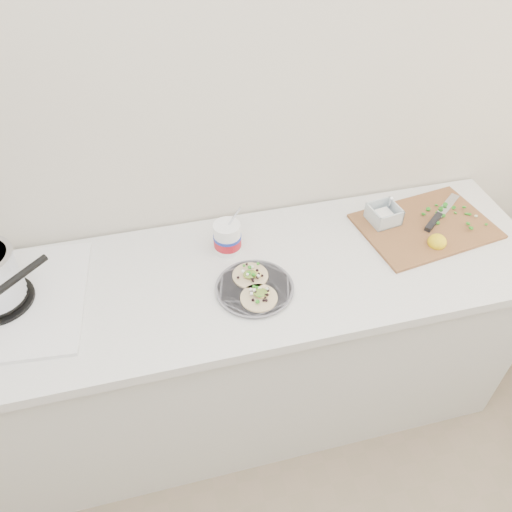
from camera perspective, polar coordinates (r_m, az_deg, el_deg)
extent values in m
cube|color=beige|center=(1.74, -8.13, 13.79)|extent=(3.50, 0.05, 2.60)
cube|color=silver|center=(2.11, -4.64, -11.27)|extent=(2.40, 0.62, 0.86)
cube|color=silver|center=(1.75, -5.35, -3.29)|extent=(2.44, 0.66, 0.04)
cube|color=silver|center=(1.85, -27.11, -4.77)|extent=(0.58, 0.55, 0.01)
cylinder|color=black|center=(1.84, -27.24, -4.49)|extent=(0.22, 0.22, 0.01)
cylinder|color=slate|center=(1.69, -0.17, -3.73)|extent=(0.25, 0.25, 0.01)
cylinder|color=slate|center=(1.69, -0.17, -3.62)|extent=(0.27, 0.27, 0.00)
cylinder|color=white|center=(1.80, -3.30, 2.11)|extent=(0.10, 0.10, 0.12)
cylinder|color=#AD1320|center=(1.81, -3.28, 1.82)|extent=(0.10, 0.10, 0.04)
cylinder|color=#192D99|center=(1.80, -3.30, 2.25)|extent=(0.10, 0.10, 0.01)
cube|color=brown|center=(2.04, 18.79, 3.27)|extent=(0.54, 0.42, 0.01)
cube|color=white|center=(2.00, 14.34, 4.40)|extent=(0.07, 0.07, 0.03)
ellipsoid|color=yellow|center=(1.95, 20.03, 1.68)|extent=(0.07, 0.07, 0.06)
cube|color=silver|center=(2.16, 21.01, 5.41)|extent=(0.17, 0.14, 0.00)
cube|color=black|center=(2.05, 19.62, 3.68)|extent=(0.11, 0.09, 0.02)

